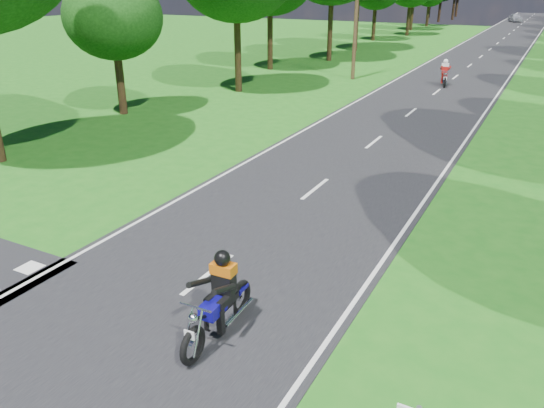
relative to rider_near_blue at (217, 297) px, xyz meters
The scene contains 7 objects.
ground 1.70m from the rider_near_blue, behind, with size 160.00×160.00×0.00m, color #1B6316.
main_road 49.80m from the rider_near_blue, 91.66° to the left, with size 7.00×140.00×0.02m, color black.
road_markings 47.93m from the rider_near_blue, 91.89° to the left, with size 7.40×140.00×0.01m.
telegraph_pole 28.93m from the rider_near_blue, 105.01° to the left, with size 1.20×0.26×8.00m.
rider_near_blue is the anchor object (origin of this frame).
rider_far_red 28.11m from the rider_near_blue, 93.11° to the left, with size 0.64×1.93×1.61m, color maroon, non-canonical shape.
distant_car 90.37m from the rider_near_blue, 91.76° to the left, with size 1.51×3.74×1.28m, color silver.
Camera 1 is at (6.14, -6.51, 6.13)m, focal length 35.00 mm.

